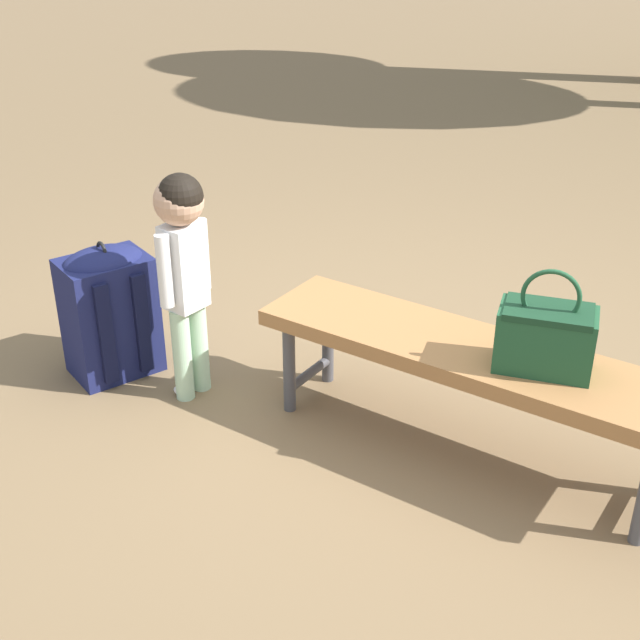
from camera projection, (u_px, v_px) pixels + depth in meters
ground_plane at (377, 400)px, 3.53m from camera, size 40.00×40.00×0.00m
park_bench at (468, 360)px, 3.05m from camera, size 1.64×0.64×0.45m
handbag at (546, 336)px, 2.83m from camera, size 0.34×0.22×0.37m
child_standing at (183, 253)px, 3.29m from camera, size 0.20×0.26×0.96m
backpack_large at (109, 308)px, 3.62m from camera, size 0.41×0.44×0.61m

